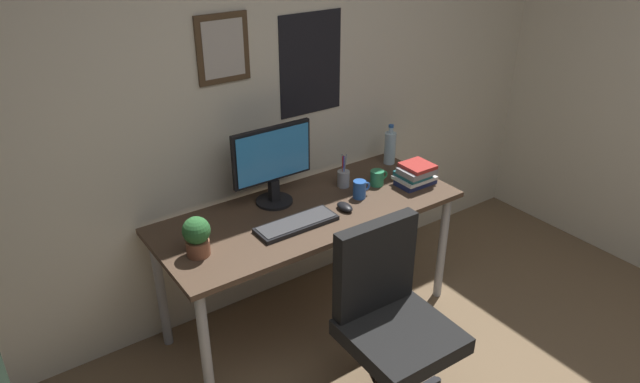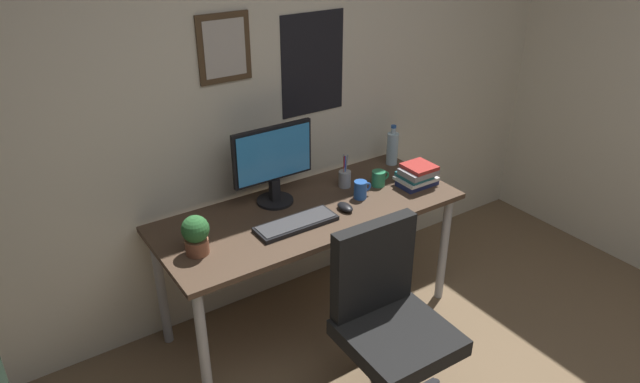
% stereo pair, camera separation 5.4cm
% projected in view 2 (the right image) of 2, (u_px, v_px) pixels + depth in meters
% --- Properties ---
extents(wall_back, '(4.40, 0.10, 2.60)m').
position_uv_depth(wall_back, '(262.00, 86.00, 3.10)').
color(wall_back, beige).
rests_on(wall_back, ground_plane).
extents(desk, '(1.65, 0.67, 0.73)m').
position_uv_depth(desk, '(310.00, 222.00, 3.11)').
color(desk, '#4C3828').
rests_on(desk, ground_plane).
extents(office_chair, '(0.55, 0.57, 0.95)m').
position_uv_depth(office_chair, '(388.00, 316.00, 2.60)').
color(office_chair, black).
rests_on(office_chair, ground_plane).
extents(monitor, '(0.46, 0.20, 0.43)m').
position_uv_depth(monitor, '(273.00, 162.00, 3.04)').
color(monitor, black).
rests_on(monitor, desk).
extents(keyboard, '(0.43, 0.15, 0.03)m').
position_uv_depth(keyboard, '(296.00, 223.00, 2.91)').
color(keyboard, black).
rests_on(keyboard, desk).
extents(computer_mouse, '(0.06, 0.11, 0.04)m').
position_uv_depth(computer_mouse, '(345.00, 207.00, 3.05)').
color(computer_mouse, black).
rests_on(computer_mouse, desk).
extents(water_bottle, '(0.07, 0.07, 0.25)m').
position_uv_depth(water_bottle, '(392.00, 148.00, 3.54)').
color(water_bottle, silver).
rests_on(water_bottle, desk).
extents(coffee_mug_near, '(0.12, 0.08, 0.09)m').
position_uv_depth(coffee_mug_near, '(379.00, 178.00, 3.30)').
color(coffee_mug_near, '#2D8C59').
rests_on(coffee_mug_near, desk).
extents(coffee_mug_far, '(0.11, 0.07, 0.10)m').
position_uv_depth(coffee_mug_far, '(361.00, 190.00, 3.16)').
color(coffee_mug_far, '#2659B2').
rests_on(coffee_mug_far, desk).
extents(potted_plant, '(0.13, 0.13, 0.19)m').
position_uv_depth(potted_plant, '(196.00, 234.00, 2.65)').
color(potted_plant, brown).
rests_on(potted_plant, desk).
extents(pen_cup, '(0.07, 0.07, 0.20)m').
position_uv_depth(pen_cup, '(345.00, 178.00, 3.28)').
color(pen_cup, '#9EA0A5').
rests_on(pen_cup, desk).
extents(book_stack_left, '(0.22, 0.18, 0.13)m').
position_uv_depth(book_stack_left, '(417.00, 176.00, 3.29)').
color(book_stack_left, navy).
rests_on(book_stack_left, desk).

